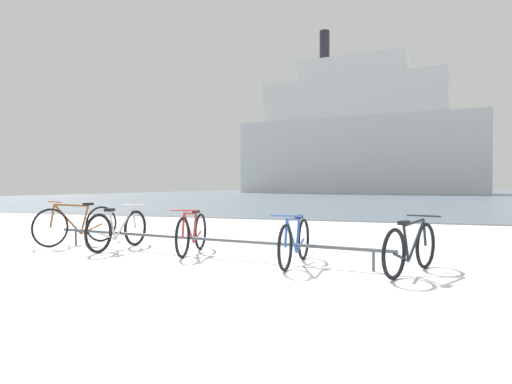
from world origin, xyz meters
name	(u,v)px	position (x,y,z in m)	size (l,w,h in m)	color
ground	(404,195)	(0.00, 53.90, -0.04)	(80.00, 132.00, 0.08)	white
bike_rack	(197,239)	(-1.48, 2.03, 0.27)	(6.27, 1.00, 0.31)	#4C5156
bicycle_0	(77,224)	(-4.33, 2.53, 0.38)	(0.65, 1.73, 0.85)	black
bicycle_1	(118,229)	(-3.16, 2.23, 0.35)	(0.46, 1.70, 0.78)	black
bicycle_2	(192,233)	(-1.67, 2.20, 0.34)	(0.46, 1.60, 0.76)	black
bicycle_3	(295,241)	(0.23, 1.72, 0.34)	(0.46, 1.64, 0.74)	black
bicycle_4	(411,248)	(1.80, 1.60, 0.34)	(0.69, 1.53, 0.74)	black
ferry_ship	(357,137)	(-7.07, 64.66, 8.31)	(35.87, 11.94, 24.78)	silver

